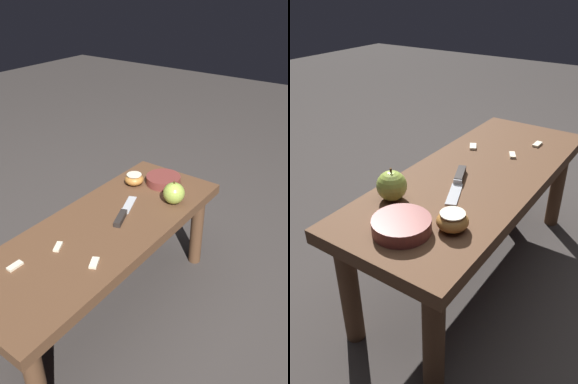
# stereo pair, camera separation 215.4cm
# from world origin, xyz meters

# --- Properties ---
(ground_plane) EXTENTS (8.00, 8.00, 0.00)m
(ground_plane) POSITION_xyz_m (0.00, 0.00, 0.00)
(ground_plane) COLOR #383330
(wooden_bench) EXTENTS (1.04, 0.40, 0.40)m
(wooden_bench) POSITION_xyz_m (0.00, 0.00, 0.34)
(wooden_bench) COLOR brown
(wooden_bench) RESTS_ON ground_plane
(knife) EXTENTS (0.21, 0.11, 0.02)m
(knife) POSITION_xyz_m (-0.09, 0.02, 0.41)
(knife) COLOR #B7BABF
(knife) RESTS_ON wooden_bench
(apple_whole) EXTENTS (0.08, 0.08, 0.10)m
(apple_whole) POSITION_xyz_m (-0.28, 0.12, 0.44)
(apple_whole) COLOR #9EB747
(apple_whole) RESTS_ON wooden_bench
(apple_cut) EXTENTS (0.08, 0.08, 0.05)m
(apple_cut) POSITION_xyz_m (-0.31, -0.10, 0.42)
(apple_cut) COLOR #B27233
(apple_cut) RESTS_ON wooden_bench
(apple_slice_near_knife) EXTENTS (0.05, 0.02, 0.01)m
(apple_slice_near_knife) POSITION_xyz_m (0.32, -0.08, 0.40)
(apple_slice_near_knife) COLOR beige
(apple_slice_near_knife) RESTS_ON wooden_bench
(apple_slice_center) EXTENTS (0.05, 0.04, 0.01)m
(apple_slice_center) POSITION_xyz_m (0.18, -0.04, 0.40)
(apple_slice_center) COLOR beige
(apple_slice_center) RESTS_ON wooden_bench
(apple_slice_near_bowl) EXTENTS (0.05, 0.04, 0.01)m
(apple_slice_near_bowl) POSITION_xyz_m (0.17, 0.11, 0.40)
(apple_slice_near_bowl) COLOR beige
(apple_slice_near_bowl) RESTS_ON wooden_bench
(bowl) EXTENTS (0.15, 0.15, 0.04)m
(bowl) POSITION_xyz_m (-0.39, 0.00, 0.42)
(bowl) COLOR brown
(bowl) RESTS_ON wooden_bench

